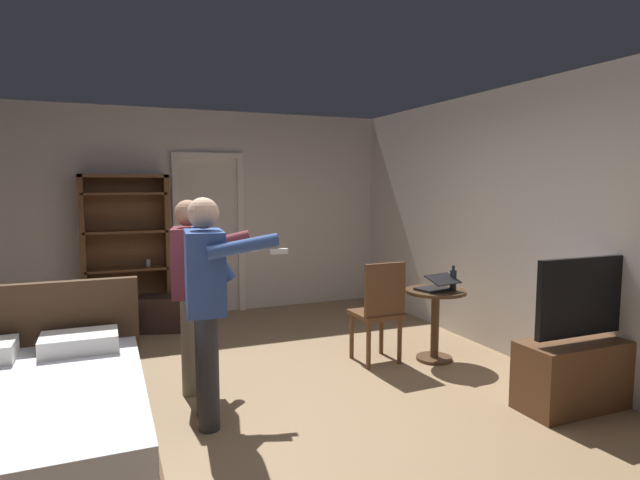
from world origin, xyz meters
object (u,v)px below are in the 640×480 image
(bed, at_px, (17,432))
(laptop, at_px, (437,285))
(person_blue_shirt, at_px, (207,294))
(suitcase_small, at_px, (105,325))
(person_striped_shirt, at_px, (191,282))
(suitcase_dark, at_px, (161,313))
(bookshelf, at_px, (126,244))
(bottle_on_table, at_px, (453,280))
(tv_flatscreen, at_px, (585,363))
(side_table, at_px, (435,313))
(wooden_chair, at_px, (380,308))

(bed, bearing_deg, laptop, 13.44)
(person_blue_shirt, height_order, suitcase_small, person_blue_shirt)
(person_striped_shirt, bearing_deg, suitcase_dark, 92.21)
(bed, bearing_deg, bookshelf, 77.85)
(bed, distance_m, suitcase_small, 2.87)
(suitcase_small, bearing_deg, bed, -115.17)
(bottle_on_table, bearing_deg, person_blue_shirt, -170.22)
(bottle_on_table, relative_size, person_blue_shirt, 0.15)
(tv_flatscreen, bearing_deg, side_table, 108.69)
(wooden_chair, height_order, person_blue_shirt, person_blue_shirt)
(laptop, height_order, suitcase_small, laptop)
(bed, xyz_separation_m, person_blue_shirt, (1.16, 0.36, 0.64))
(wooden_chair, bearing_deg, person_blue_shirt, -160.43)
(bookshelf, xyz_separation_m, suitcase_dark, (0.34, -0.49, -0.79))
(side_table, distance_m, suitcase_small, 3.59)
(bookshelf, bearing_deg, laptop, -44.45)
(suitcase_dark, bearing_deg, bookshelf, 141.12)
(bed, distance_m, side_table, 3.57)
(bed, relative_size, tv_flatscreen, 1.64)
(side_table, xyz_separation_m, suitcase_dark, (-2.38, 2.11, -0.26))
(wooden_chair, bearing_deg, person_striped_shirt, 178.46)
(side_table, distance_m, person_striped_shirt, 2.35)
(person_blue_shirt, relative_size, person_striped_shirt, 1.02)
(laptop, bearing_deg, bookshelf, 135.55)
(laptop, bearing_deg, person_blue_shirt, -168.62)
(tv_flatscreen, bearing_deg, suitcase_dark, 129.40)
(laptop, height_order, bottle_on_table, bottle_on_table)
(laptop, xyz_separation_m, bottle_on_table, (0.16, -0.04, 0.05))
(bottle_on_table, xyz_separation_m, wooden_chair, (-0.69, 0.20, -0.26))
(person_blue_shirt, bearing_deg, bookshelf, 97.66)
(person_blue_shirt, distance_m, suitcase_small, 2.67)
(bed, height_order, person_blue_shirt, person_blue_shirt)
(tv_flatscreen, height_order, side_table, tv_flatscreen)
(bed, relative_size, suitcase_small, 3.31)
(wooden_chair, bearing_deg, laptop, -17.02)
(wooden_chair, bearing_deg, bed, -161.30)
(bed, distance_m, wooden_chair, 3.08)
(laptop, relative_size, bottle_on_table, 1.59)
(bottle_on_table, distance_m, person_blue_shirt, 2.48)
(bookshelf, xyz_separation_m, bottle_on_table, (2.85, -2.68, -0.19))
(bottle_on_table, bearing_deg, wooden_chair, 163.85)
(suitcase_small, bearing_deg, bookshelf, 50.65)
(side_table, xyz_separation_m, laptop, (-0.02, -0.04, 0.29))
(suitcase_small, bearing_deg, person_blue_shirt, -90.01)
(person_blue_shirt, bearing_deg, person_striped_shirt, 90.59)
(bookshelf, height_order, side_table, bookshelf)
(side_table, height_order, bottle_on_table, bottle_on_table)
(person_blue_shirt, bearing_deg, laptop, 11.38)
(laptop, xyz_separation_m, person_blue_shirt, (-2.27, -0.46, 0.19))
(bed, height_order, bookshelf, bookshelf)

